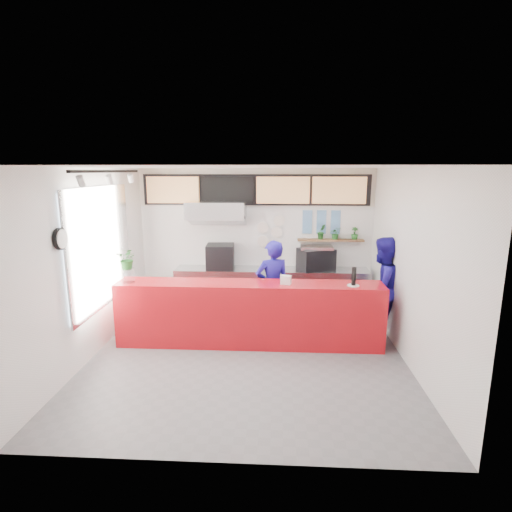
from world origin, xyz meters
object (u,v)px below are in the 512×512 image
at_px(staff_center, 272,287).
at_px(service_counter, 249,314).
at_px(pepper_mill, 354,276).
at_px(espresso_machine, 316,259).
at_px(panini_oven, 220,256).
at_px(staff_right, 381,287).

bearing_deg(staff_center, service_counter, 35.86).
height_order(service_counter, pepper_mill, pepper_mill).
bearing_deg(espresso_machine, panini_oven, 157.51).
bearing_deg(staff_right, panini_oven, -55.34).
relative_size(service_counter, panini_oven, 7.87).
distance_m(staff_center, pepper_mill, 1.52).
bearing_deg(panini_oven, staff_right, -25.63).
bearing_deg(panini_oven, service_counter, -71.11).
bearing_deg(espresso_machine, staff_center, -147.94).
height_order(service_counter, espresso_machine, espresso_machine).
bearing_deg(staff_right, staff_center, -33.09).
distance_m(staff_right, pepper_mill, 0.96).
distance_m(service_counter, pepper_mill, 1.86).
distance_m(service_counter, espresso_machine, 2.28).
relative_size(panini_oven, staff_center, 0.33).
distance_m(panini_oven, staff_center, 1.72).
relative_size(service_counter, pepper_mill, 15.04).
relative_size(staff_center, staff_right, 0.96).
height_order(staff_center, staff_right, staff_right).
distance_m(espresso_machine, pepper_mill, 1.94).
bearing_deg(service_counter, staff_right, 13.22).
distance_m(staff_center, staff_right, 1.95).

